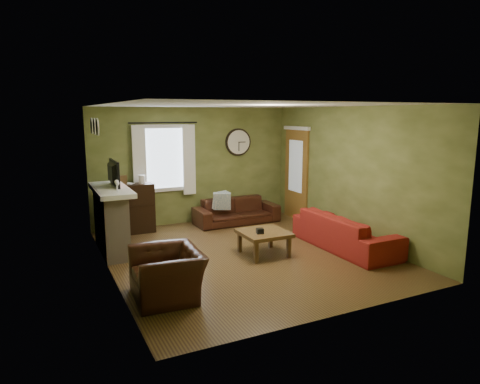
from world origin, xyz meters
name	(u,v)px	position (x,y,z in m)	size (l,w,h in m)	color
floor	(245,254)	(0.00, 0.00, 0.00)	(4.60, 5.20, 0.00)	#50391D
ceiling	(245,105)	(0.00, 0.00, 2.60)	(4.60, 5.20, 0.00)	white
wall_left	(107,193)	(-2.30, 0.00, 1.30)	(0.00, 5.20, 2.60)	olive
wall_right	(350,174)	(2.30, 0.00, 1.30)	(0.00, 5.20, 2.60)	olive
wall_back	(194,166)	(0.00, 2.60, 1.30)	(4.60, 0.00, 2.60)	olive
wall_front	(342,213)	(0.00, -2.60, 1.30)	(4.60, 0.00, 2.60)	olive
fireplace	(111,222)	(-2.10, 1.15, 0.55)	(0.40, 1.40, 1.10)	#BFAB95
firebox	(122,235)	(-1.91, 1.15, 0.30)	(0.04, 0.60, 0.55)	black
mantel	(111,190)	(-2.07, 1.15, 1.14)	(0.58, 1.60, 0.08)	white
tv	(110,177)	(-2.05, 1.30, 1.35)	(0.60, 0.08, 0.35)	black
tv_screen	(114,173)	(-1.97, 1.30, 1.41)	(0.02, 0.62, 0.36)	#994C3F
medallion_left	(97,127)	(-2.28, 0.80, 2.25)	(0.28, 0.28, 0.03)	white
medallion_mid	(95,126)	(-2.28, 1.15, 2.25)	(0.28, 0.28, 0.03)	white
medallion_right	(92,126)	(-2.28, 1.50, 2.25)	(0.28, 0.28, 0.03)	white
window_pane	(164,158)	(-0.70, 2.58, 1.50)	(1.00, 0.02, 1.30)	silver
curtain_rod	(164,123)	(-0.70, 2.48, 2.27)	(0.03, 0.03, 1.50)	black
curtain_left	(140,162)	(-1.25, 2.48, 1.45)	(0.28, 0.04, 1.55)	white
curtain_right	(189,160)	(-0.15, 2.48, 1.45)	(0.28, 0.04, 1.55)	white
wall_clock	(238,142)	(1.10, 2.55, 1.80)	(0.64, 0.06, 0.64)	white
door	(296,175)	(2.27, 1.85, 1.05)	(0.05, 0.90, 2.10)	brown
bookshelf	(133,209)	(-1.48, 2.25, 0.52)	(0.87, 0.37, 1.03)	black
book	(126,188)	(-1.59, 2.25, 0.96)	(0.15, 0.21, 0.02)	brown
sofa_brown	(236,211)	(0.81, 2.05, 0.28)	(1.91, 0.75, 0.56)	black
pillow_left	(220,200)	(0.45, 2.13, 0.55)	(0.38, 0.11, 0.38)	#96A7A5
pillow_right	(222,201)	(0.43, 2.00, 0.55)	(0.38, 0.12, 0.38)	#96A7A5
sofa_red	(345,231)	(1.82, -0.50, 0.32)	(2.21, 0.86, 0.65)	maroon
armchair	(167,274)	(-1.75, -1.15, 0.33)	(1.01, 0.89, 0.66)	black
coffee_table	(264,243)	(0.29, -0.17, 0.21)	(0.80, 0.80, 0.43)	brown
tissue_box	(260,235)	(0.16, -0.26, 0.40)	(0.12, 0.12, 0.09)	black
wine_glass_a	(118,187)	(-2.05, 0.57, 1.27)	(0.06, 0.06, 0.18)	white
wine_glass_b	(117,186)	(-2.05, 0.65, 1.28)	(0.07, 0.07, 0.20)	white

